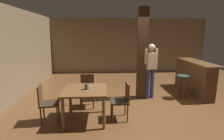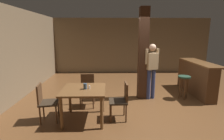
% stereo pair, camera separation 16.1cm
% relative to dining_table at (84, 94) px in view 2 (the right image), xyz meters
% --- Properties ---
extents(ground_plane, '(10.80, 10.80, 0.00)m').
position_rel_dining_table_xyz_m(ground_plane, '(1.78, 0.73, -0.65)').
color(ground_plane, brown).
extents(wall_back, '(8.00, 0.10, 2.80)m').
position_rel_dining_table_xyz_m(wall_back, '(1.78, 5.23, 0.75)').
color(wall_back, '#756047').
rests_on(wall_back, ground_plane).
extents(wall_left, '(0.10, 9.00, 2.80)m').
position_rel_dining_table_xyz_m(wall_left, '(-2.22, 0.73, 0.75)').
color(wall_left, '#756047').
rests_on(wall_left, ground_plane).
extents(pillar, '(0.28, 0.28, 2.80)m').
position_rel_dining_table_xyz_m(pillar, '(1.64, 1.45, 0.75)').
color(pillar, '#382114').
rests_on(pillar, ground_plane).
extents(dining_table, '(0.99, 0.99, 0.77)m').
position_rel_dining_table_xyz_m(dining_table, '(0.00, 0.00, 0.00)').
color(dining_table, brown).
rests_on(dining_table, ground_plane).
extents(chair_east, '(0.44, 0.44, 0.89)m').
position_rel_dining_table_xyz_m(chair_east, '(0.87, 0.02, -0.14)').
color(chair_east, '#2D2319').
rests_on(chair_east, ground_plane).
extents(chair_west, '(0.48, 0.48, 0.89)m').
position_rel_dining_table_xyz_m(chair_west, '(-0.89, -0.04, -0.14)').
color(chair_west, '#2D2319').
rests_on(chair_west, ground_plane).
extents(chair_north, '(0.43, 0.43, 0.89)m').
position_rel_dining_table_xyz_m(chair_north, '(-0.02, 0.85, -0.14)').
color(chair_north, '#2D2319').
rests_on(chair_north, ground_plane).
extents(napkin_cup, '(0.08, 0.08, 0.13)m').
position_rel_dining_table_xyz_m(napkin_cup, '(0.04, -0.01, 0.19)').
color(napkin_cup, '#33475B').
rests_on(napkin_cup, dining_table).
extents(salt_shaker, '(0.03, 0.03, 0.08)m').
position_rel_dining_table_xyz_m(salt_shaker, '(0.13, -0.00, 0.16)').
color(salt_shaker, silver).
rests_on(salt_shaker, dining_table).
extents(standing_person, '(0.47, 0.30, 1.72)m').
position_rel_dining_table_xyz_m(standing_person, '(1.90, 1.35, 0.35)').
color(standing_person, tan).
rests_on(standing_person, ground_plane).
extents(bar_counter, '(0.56, 2.06, 1.09)m').
position_rel_dining_table_xyz_m(bar_counter, '(3.55, 1.83, -0.09)').
color(bar_counter, brown).
rests_on(bar_counter, ground_plane).
extents(bar_stool_near, '(0.37, 0.37, 0.73)m').
position_rel_dining_table_xyz_m(bar_stool_near, '(2.93, 1.33, -0.09)').
color(bar_stool_near, '#1E3828').
rests_on(bar_stool_near, ground_plane).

